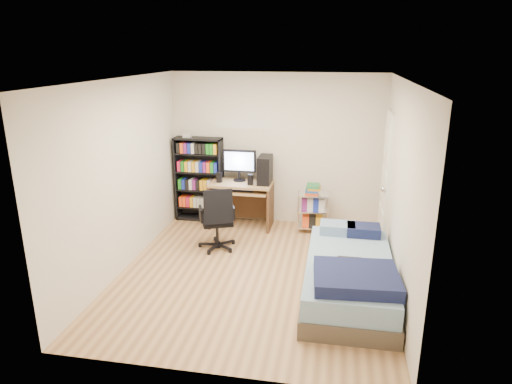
% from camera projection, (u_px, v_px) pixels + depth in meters
% --- Properties ---
extents(room, '(3.58, 4.08, 2.58)m').
position_uv_depth(room, '(254.00, 183.00, 5.67)').
color(room, tan).
rests_on(room, ground).
extents(media_shelf, '(0.81, 0.27, 1.50)m').
position_uv_depth(media_shelf, '(199.00, 178.00, 7.77)').
color(media_shelf, black).
rests_on(media_shelf, room).
extents(computer_desk, '(1.01, 0.59, 1.27)m').
position_uv_depth(computer_desk, '(248.00, 186.00, 7.50)').
color(computer_desk, tan).
rests_on(computer_desk, room).
extents(office_chair, '(0.75, 0.75, 0.96)m').
position_uv_depth(office_chair, '(218.00, 229.00, 6.70)').
color(office_chair, black).
rests_on(office_chair, room).
extents(wire_cart, '(0.51, 0.38, 0.78)m').
position_uv_depth(wire_cart, '(313.00, 201.00, 7.31)').
color(wire_cart, silver).
rests_on(wire_cart, room).
extents(bed, '(1.04, 2.08, 0.59)m').
position_uv_depth(bed, '(349.00, 276.00, 5.43)').
color(bed, '#50463C').
rests_on(bed, room).
extents(door, '(0.12, 0.80, 2.00)m').
position_uv_depth(door, '(386.00, 180.00, 6.71)').
color(door, white).
rests_on(door, room).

